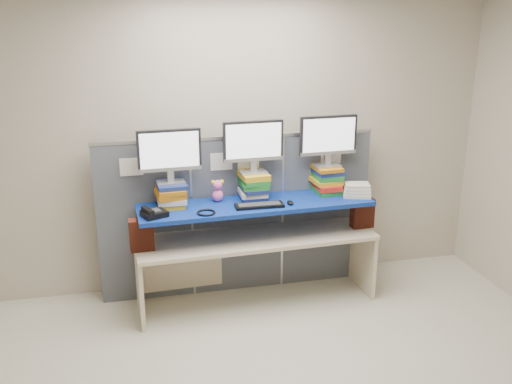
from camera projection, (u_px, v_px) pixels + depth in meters
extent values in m
cube|color=#BAAD99|center=(292.00, 215.00, 3.54)|extent=(5.00, 4.00, 2.80)
cube|color=#494D56|center=(145.00, 223.00, 5.20)|extent=(0.85, 0.05, 1.50)
cube|color=#494D56|center=(238.00, 216.00, 5.39)|extent=(0.85, 0.05, 1.50)
cube|color=#494D56|center=(324.00, 209.00, 5.57)|extent=(0.85, 0.05, 1.50)
cube|color=#B2B5B9|center=(237.00, 137.00, 5.15)|extent=(2.60, 0.06, 0.03)
cube|color=white|center=(131.00, 167.00, 4.99)|extent=(0.20, 0.00, 0.16)
cube|color=white|center=(221.00, 162.00, 5.16)|extent=(0.20, 0.00, 0.16)
cube|color=white|center=(248.00, 160.00, 5.21)|extent=(0.20, 0.00, 0.16)
cube|color=white|center=(331.00, 155.00, 5.38)|extent=(0.20, 0.00, 0.16)
cube|color=beige|center=(256.00, 237.00, 5.17)|extent=(2.19, 0.72, 0.04)
cube|color=beige|center=(140.00, 284.00, 5.01)|extent=(0.06, 0.59, 0.62)
cube|color=beige|center=(361.00, 258.00, 5.54)|extent=(0.06, 0.59, 0.62)
cube|color=maroon|center=(142.00, 235.00, 4.82)|extent=(0.21, 0.12, 0.28)
cube|color=maroon|center=(362.00, 213.00, 5.34)|extent=(0.21, 0.12, 0.28)
cube|color=navy|center=(256.00, 205.00, 5.08)|extent=(2.11, 0.61, 0.04)
cube|color=gold|center=(172.00, 204.00, 4.98)|extent=(0.22, 0.26, 0.04)
cube|color=beige|center=(171.00, 199.00, 4.97)|extent=(0.25, 0.29, 0.04)
cube|color=#B06910|center=(170.00, 194.00, 4.96)|extent=(0.27, 0.32, 0.05)
cube|color=#B06910|center=(171.00, 190.00, 4.94)|extent=(0.25, 0.30, 0.04)
cube|color=navy|center=(171.00, 185.00, 4.95)|extent=(0.26, 0.30, 0.04)
cube|color=navy|center=(252.00, 196.00, 5.19)|extent=(0.23, 0.28, 0.04)
cube|color=beige|center=(252.00, 192.00, 5.17)|extent=(0.24, 0.27, 0.04)
cube|color=navy|center=(254.00, 188.00, 5.16)|extent=(0.22, 0.29, 0.03)
cube|color=#1F742A|center=(254.00, 185.00, 5.14)|extent=(0.23, 0.28, 0.04)
cube|color=#1F742A|center=(254.00, 180.00, 5.14)|extent=(0.24, 0.30, 0.04)
cube|color=gold|center=(254.00, 175.00, 5.12)|extent=(0.26, 0.30, 0.05)
cube|color=#1F742A|center=(328.00, 190.00, 5.35)|extent=(0.25, 0.30, 0.05)
cube|color=red|center=(327.00, 185.00, 5.33)|extent=(0.21, 0.30, 0.05)
cube|color=gold|center=(325.00, 180.00, 5.33)|extent=(0.27, 0.31, 0.04)
cube|color=#1F742A|center=(327.00, 176.00, 5.32)|extent=(0.23, 0.29, 0.05)
cube|color=navy|center=(328.00, 172.00, 5.30)|extent=(0.26, 0.28, 0.04)
cube|color=#B06910|center=(327.00, 168.00, 5.28)|extent=(0.25, 0.29, 0.03)
cube|color=#9B9BA0|center=(171.00, 182.00, 4.93)|extent=(0.24, 0.16, 0.02)
cube|color=#9B9BA0|center=(171.00, 176.00, 4.91)|extent=(0.06, 0.05, 0.10)
cube|color=black|center=(169.00, 150.00, 4.84)|extent=(0.54, 0.06, 0.36)
cube|color=silver|center=(169.00, 151.00, 4.82)|extent=(0.50, 0.02, 0.31)
cube|color=#9B9BA0|center=(253.00, 172.00, 5.11)|extent=(0.24, 0.16, 0.02)
cube|color=#9B9BA0|center=(253.00, 166.00, 5.09)|extent=(0.06, 0.05, 0.10)
cube|color=black|center=(253.00, 141.00, 5.02)|extent=(0.54, 0.06, 0.36)
cube|color=silver|center=(254.00, 141.00, 5.00)|extent=(0.50, 0.02, 0.31)
cube|color=#9B9BA0|center=(327.00, 165.00, 5.28)|extent=(0.24, 0.16, 0.02)
cube|color=#9B9BA0|center=(327.00, 159.00, 5.26)|extent=(0.06, 0.05, 0.10)
cube|color=black|center=(328.00, 135.00, 5.19)|extent=(0.54, 0.06, 0.36)
cube|color=silver|center=(329.00, 136.00, 5.17)|extent=(0.50, 0.02, 0.31)
cube|color=black|center=(259.00, 205.00, 4.96)|extent=(0.43, 0.15, 0.02)
cube|color=#323234|center=(259.00, 204.00, 4.96)|extent=(0.37, 0.10, 0.00)
ellipsoid|color=black|center=(290.00, 203.00, 5.03)|extent=(0.08, 0.11, 0.03)
cube|color=black|center=(154.00, 214.00, 4.73)|extent=(0.24, 0.23, 0.05)
cube|color=#323234|center=(154.00, 210.00, 4.72)|extent=(0.12, 0.12, 0.01)
cube|color=black|center=(148.00, 210.00, 4.69)|extent=(0.10, 0.18, 0.03)
torus|color=black|center=(206.00, 213.00, 4.80)|extent=(0.19, 0.19, 0.02)
ellipsoid|color=pink|center=(218.00, 196.00, 5.09)|extent=(0.10, 0.09, 0.11)
sphere|color=pink|center=(218.00, 185.00, 5.05)|extent=(0.09, 0.09, 0.09)
sphere|color=yellow|center=(213.00, 182.00, 5.04)|extent=(0.04, 0.04, 0.04)
sphere|color=yellow|center=(222.00, 182.00, 5.05)|extent=(0.04, 0.04, 0.04)
cube|color=beige|center=(357.00, 194.00, 5.25)|extent=(0.30, 0.26, 0.03)
cube|color=beige|center=(357.00, 191.00, 5.24)|extent=(0.28, 0.25, 0.03)
cube|color=beige|center=(357.00, 188.00, 5.23)|extent=(0.27, 0.24, 0.03)
cube|color=beige|center=(357.00, 185.00, 5.22)|extent=(0.26, 0.23, 0.03)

